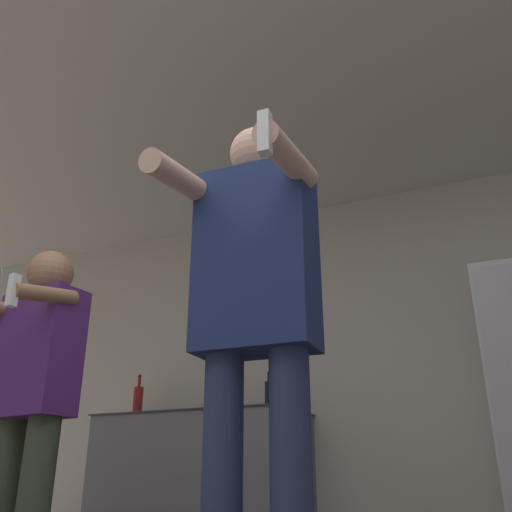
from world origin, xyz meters
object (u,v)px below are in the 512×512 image
(bottle_amber_bourbon, at_px, (138,402))
(person_man_side, at_px, (32,391))
(person_woman_foreground, at_px, (255,309))
(bottle_green_wine, at_px, (269,396))
(bottle_clear_vodka, at_px, (210,400))

(bottle_amber_bourbon, bearing_deg, person_man_side, -71.01)
(person_woman_foreground, bearing_deg, bottle_green_wine, 110.37)
(bottle_clear_vodka, xyz_separation_m, bottle_green_wine, (0.45, 0.00, 0.00))
(person_woman_foreground, bearing_deg, bottle_amber_bourbon, 132.18)
(bottle_green_wine, distance_m, person_woman_foreground, 2.11)
(person_man_side, bearing_deg, bottle_amber_bourbon, 108.99)
(bottle_clear_vodka, xyz_separation_m, person_woman_foreground, (1.19, -1.98, -0.04))
(bottle_clear_vodka, height_order, person_woman_foreground, person_woman_foreground)
(bottle_amber_bourbon, relative_size, person_woman_foreground, 0.19)
(person_woman_foreground, relative_size, person_man_side, 1.12)
(bottle_amber_bourbon, distance_m, bottle_green_wine, 1.06)
(person_man_side, bearing_deg, person_woman_foreground, -14.33)
(bottle_clear_vodka, distance_m, bottle_green_wine, 0.45)
(bottle_clear_vodka, height_order, person_man_side, person_man_side)
(bottle_green_wine, bearing_deg, bottle_amber_bourbon, 180.00)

